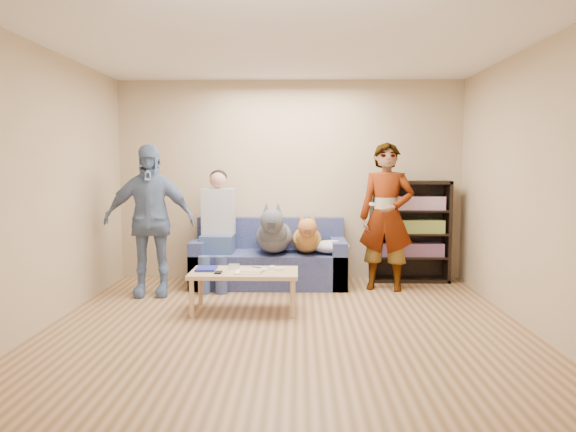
{
  "coord_description": "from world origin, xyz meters",
  "views": [
    {
      "loc": [
        0.12,
        -4.89,
        1.52
      ],
      "look_at": [
        0.0,
        1.2,
        0.95
      ],
      "focal_mm": 35.0,
      "sensor_mm": 36.0,
      "label": 1
    }
  ],
  "objects_px": {
    "person_seated": "(217,224)",
    "dog_tan": "(307,238)",
    "coffee_table": "(244,275)",
    "sofa": "(270,262)",
    "person_standing_left": "(149,220)",
    "notebook_blue": "(206,269)",
    "person_standing_right": "(386,217)",
    "bookshelf": "(410,229)",
    "camera_silver": "(234,266)",
    "dog_gray": "(274,234)"
  },
  "relations": [
    {
      "from": "person_seated",
      "to": "dog_tan",
      "type": "distance_m",
      "value": 1.12
    },
    {
      "from": "dog_tan",
      "to": "coffee_table",
      "type": "height_order",
      "value": "dog_tan"
    },
    {
      "from": "person_seated",
      "to": "coffee_table",
      "type": "relative_size",
      "value": 1.34
    },
    {
      "from": "sofa",
      "to": "dog_tan",
      "type": "height_order",
      "value": "dog_tan"
    },
    {
      "from": "person_standing_left",
      "to": "notebook_blue",
      "type": "bearing_deg",
      "value": -45.57
    },
    {
      "from": "person_standing_right",
      "to": "bookshelf",
      "type": "xyz_separation_m",
      "value": [
        0.38,
        0.51,
        -0.21
      ]
    },
    {
      "from": "coffee_table",
      "to": "bookshelf",
      "type": "height_order",
      "value": "bookshelf"
    },
    {
      "from": "notebook_blue",
      "to": "camera_silver",
      "type": "bearing_deg",
      "value": 14.04
    },
    {
      "from": "bookshelf",
      "to": "person_standing_right",
      "type": "bearing_deg",
      "value": -126.93
    },
    {
      "from": "person_standing_right",
      "to": "bookshelf",
      "type": "relative_size",
      "value": 1.36
    },
    {
      "from": "person_standing_right",
      "to": "coffee_table",
      "type": "distance_m",
      "value": 1.98
    },
    {
      "from": "person_standing_right",
      "to": "sofa",
      "type": "xyz_separation_m",
      "value": [
        -1.42,
        0.27,
        -0.61
      ]
    },
    {
      "from": "notebook_blue",
      "to": "coffee_table",
      "type": "distance_m",
      "value": 0.41
    },
    {
      "from": "dog_gray",
      "to": "dog_tan",
      "type": "relative_size",
      "value": 1.11
    },
    {
      "from": "person_seated",
      "to": "dog_tan",
      "type": "height_order",
      "value": "person_seated"
    },
    {
      "from": "dog_gray",
      "to": "bookshelf",
      "type": "distance_m",
      "value": 1.79
    },
    {
      "from": "person_standing_left",
      "to": "notebook_blue",
      "type": "xyz_separation_m",
      "value": [
        0.76,
        -0.64,
        -0.44
      ]
    },
    {
      "from": "notebook_blue",
      "to": "bookshelf",
      "type": "xyz_separation_m",
      "value": [
        2.39,
        1.49,
        0.25
      ]
    },
    {
      "from": "person_standing_right",
      "to": "dog_tan",
      "type": "relative_size",
      "value": 1.55
    },
    {
      "from": "person_seated",
      "to": "dog_gray",
      "type": "distance_m",
      "value": 0.71
    },
    {
      "from": "coffee_table",
      "to": "person_standing_right",
      "type": "bearing_deg",
      "value": 32.74
    },
    {
      "from": "dog_tan",
      "to": "bookshelf",
      "type": "xyz_separation_m",
      "value": [
        1.33,
        0.39,
        0.07
      ]
    },
    {
      "from": "dog_gray",
      "to": "dog_tan",
      "type": "distance_m",
      "value": 0.41
    },
    {
      "from": "sofa",
      "to": "bookshelf",
      "type": "bearing_deg",
      "value": 7.4
    },
    {
      "from": "dog_gray",
      "to": "coffee_table",
      "type": "bearing_deg",
      "value": -102.79
    },
    {
      "from": "person_standing_left",
      "to": "bookshelf",
      "type": "bearing_deg",
      "value": 9.7
    },
    {
      "from": "camera_silver",
      "to": "dog_tan",
      "type": "bearing_deg",
      "value": 52.89
    },
    {
      "from": "notebook_blue",
      "to": "camera_silver",
      "type": "xyz_separation_m",
      "value": [
        0.28,
        0.07,
        0.01
      ]
    },
    {
      "from": "person_standing_right",
      "to": "dog_gray",
      "type": "relative_size",
      "value": 1.4
    },
    {
      "from": "bookshelf",
      "to": "person_standing_left",
      "type": "bearing_deg",
      "value": -164.9
    },
    {
      "from": "dog_gray",
      "to": "dog_tan",
      "type": "bearing_deg",
      "value": 4.83
    },
    {
      "from": "person_standing_left",
      "to": "coffee_table",
      "type": "height_order",
      "value": "person_standing_left"
    },
    {
      "from": "camera_silver",
      "to": "bookshelf",
      "type": "height_order",
      "value": "bookshelf"
    },
    {
      "from": "camera_silver",
      "to": "dog_gray",
      "type": "bearing_deg",
      "value": 69.46
    },
    {
      "from": "person_seated",
      "to": "dog_gray",
      "type": "bearing_deg",
      "value": -5.4
    },
    {
      "from": "person_standing_right",
      "to": "dog_gray",
      "type": "xyz_separation_m",
      "value": [
        -1.36,
        0.08,
        -0.23
      ]
    },
    {
      "from": "person_standing_right",
      "to": "dog_gray",
      "type": "distance_m",
      "value": 1.38
    },
    {
      "from": "person_standing_right",
      "to": "sofa",
      "type": "bearing_deg",
      "value": -176.37
    },
    {
      "from": "person_seated",
      "to": "coffee_table",
      "type": "bearing_deg",
      "value": -69.36
    },
    {
      "from": "coffee_table",
      "to": "sofa",
      "type": "bearing_deg",
      "value": 81.67
    },
    {
      "from": "camera_silver",
      "to": "bookshelf",
      "type": "distance_m",
      "value": 2.56
    },
    {
      "from": "person_standing_right",
      "to": "dog_tan",
      "type": "height_order",
      "value": "person_standing_right"
    },
    {
      "from": "notebook_blue",
      "to": "person_seated",
      "type": "distance_m",
      "value": 1.18
    },
    {
      "from": "dog_gray",
      "to": "dog_tan",
      "type": "xyz_separation_m",
      "value": [
        0.41,
        0.03,
        -0.05
      ]
    },
    {
      "from": "person_standing_right",
      "to": "camera_silver",
      "type": "bearing_deg",
      "value": -137.54
    },
    {
      "from": "person_seated",
      "to": "bookshelf",
      "type": "distance_m",
      "value": 2.47
    },
    {
      "from": "camera_silver",
      "to": "dog_gray",
      "type": "height_order",
      "value": "dog_gray"
    },
    {
      "from": "notebook_blue",
      "to": "bookshelf",
      "type": "height_order",
      "value": "bookshelf"
    },
    {
      "from": "camera_silver",
      "to": "dog_tan",
      "type": "xyz_separation_m",
      "value": [
        0.78,
        1.03,
        0.17
      ]
    },
    {
      "from": "sofa",
      "to": "dog_gray",
      "type": "height_order",
      "value": "dog_gray"
    }
  ]
}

